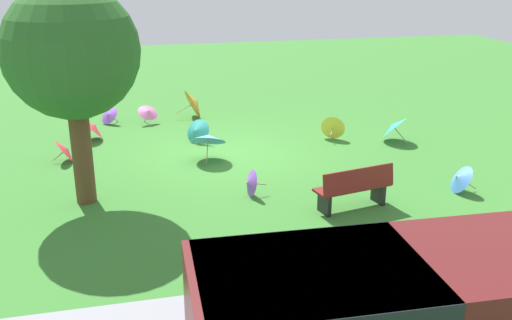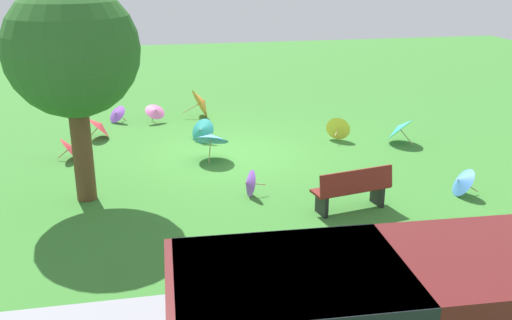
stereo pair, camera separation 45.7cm
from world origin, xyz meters
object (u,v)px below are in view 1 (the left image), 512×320
object	(u,v)px
park_bench	(355,188)
parasol_red_1	(93,127)
parasol_teal_1	(393,126)
parasol_blue_0	(459,178)
parasol_red_0	(66,150)
parasol_pink_1	(148,112)
van_dark	(374,309)
parasol_purple_1	(109,115)
parasol_blue_1	(208,138)
parasol_orange_0	(195,103)
parasol_purple_0	(249,183)
shade_tree	(72,53)
parasol_teal_2	(197,131)
parasol_yellow_0	(333,127)

from	to	relation	value
park_bench	parasol_red_1	xyz separation A→B (m)	(5.15, -6.00, -0.10)
parasol_teal_1	parasol_blue_0	bearing A→B (deg)	86.10
parasol_red_0	parasol_pink_1	size ratio (longest dim) A/B	0.94
parasol_blue_0	parasol_pink_1	xyz separation A→B (m)	(6.12, -6.96, 0.06)
van_dark	parasol_blue_0	bearing A→B (deg)	-130.76
parasol_red_0	parasol_pink_1	xyz separation A→B (m)	(-2.17, -2.98, 0.08)
parasol_purple_1	parasol_blue_1	size ratio (longest dim) A/B	0.66
park_bench	parasol_teal_1	world-z (taller)	park_bench
park_bench	parasol_orange_0	xyz separation A→B (m)	(2.12, -7.71, 0.00)
parasol_orange_0	parasol_purple_1	bearing A→B (deg)	3.83
parasol_pink_1	parasol_purple_0	bearing A→B (deg)	105.63
parasol_purple_1	parasol_blue_1	distance (m)	4.61
van_dark	parasol_teal_1	size ratio (longest dim) A/B	4.29
shade_tree	parasol_red_0	distance (m)	3.84
van_dark	parasol_teal_2	world-z (taller)	van_dark
parasol_red_0	parasol_teal_1	bearing A→B (deg)	177.78
parasol_orange_0	shade_tree	bearing A→B (deg)	63.01
van_dark	parasol_teal_2	distance (m)	9.68
park_bench	parasol_pink_1	xyz separation A→B (m)	(3.59, -7.28, -0.09)
parasol_red_0	parasol_yellow_0	size ratio (longest dim) A/B	1.04
shade_tree	parasol_orange_0	world-z (taller)	shade_tree
parasol_blue_1	parasol_red_0	bearing A→B (deg)	-11.54
shade_tree	parasol_blue_0	size ratio (longest dim) A/B	6.16
parasol_purple_0	parasol_teal_1	distance (m)	5.44
parasol_purple_0	parasol_orange_0	bearing A→B (deg)	-87.86
parasol_red_0	parasol_teal_1	size ratio (longest dim) A/B	0.67
van_dark	parasol_yellow_0	bearing A→B (deg)	-107.99
park_bench	parasol_red_0	xyz separation A→B (m)	(5.76, -4.30, -0.16)
parasol_red_0	parasol_blue_0	bearing A→B (deg)	154.38
parasol_purple_0	parasol_teal_1	bearing A→B (deg)	-148.67
parasol_blue_0	parasol_teal_2	xyz separation A→B (m)	(4.96, -4.75, 0.02)
parasol_pink_1	parasol_red_1	bearing A→B (deg)	39.46
parasol_blue_0	parasol_yellow_0	distance (m)	4.43
shade_tree	parasol_purple_0	distance (m)	4.35
parasol_purple_0	shade_tree	bearing A→B (deg)	-8.96
parasol_blue_0	parasol_purple_1	xyz separation A→B (m)	(7.28, -7.21, -0.03)
parasol_blue_0	parasol_blue_1	distance (m)	5.88
parasol_purple_0	parasol_teal_1	xyz separation A→B (m)	(-4.65, -2.83, 0.13)
parasol_red_0	van_dark	bearing A→B (deg)	114.72
parasol_purple_0	parasol_purple_1	size ratio (longest dim) A/B	0.80
parasol_teal_1	parasol_teal_2	world-z (taller)	parasol_teal_1
parasol_blue_1	parasol_teal_2	size ratio (longest dim) A/B	1.38
park_bench	parasol_blue_0	world-z (taller)	park_bench
parasol_orange_0	parasol_blue_1	xyz separation A→B (m)	(0.23, 4.11, 0.10)
park_bench	parasol_blue_1	size ratio (longest dim) A/B	1.49
parasol_red_1	parasol_purple_0	bearing A→B (deg)	124.01
parasol_yellow_0	parasol_orange_0	bearing A→B (deg)	-42.61
parasol_purple_0	parasol_teal_1	world-z (taller)	parasol_teal_1
parasol_teal_1	parasol_purple_1	bearing A→B (deg)	-25.36
parasol_purple_1	parasol_pink_1	bearing A→B (deg)	167.65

